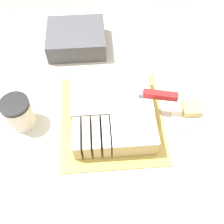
# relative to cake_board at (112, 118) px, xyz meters

# --- Properties ---
(ground_plane) EXTENTS (8.00, 8.00, 0.00)m
(ground_plane) POSITION_rel_cake_board_xyz_m (0.06, 0.07, -0.91)
(ground_plane) COLOR #9E9384
(countertop) EXTENTS (1.40, 1.10, 0.91)m
(countertop) POSITION_rel_cake_board_xyz_m (0.06, 0.07, -0.46)
(countertop) COLOR beige
(countertop) RESTS_ON ground_plane
(cake_board) EXTENTS (0.34, 0.36, 0.01)m
(cake_board) POSITION_rel_cake_board_xyz_m (0.00, 0.00, 0.00)
(cake_board) COLOR gold
(cake_board) RESTS_ON countertop
(cake) EXTENTS (0.26, 0.28, 0.07)m
(cake) POSITION_rel_cake_board_xyz_m (0.00, 0.00, 0.04)
(cake) COLOR tan
(cake) RESTS_ON cake_board
(knife) EXTENTS (0.33, 0.10, 0.02)m
(knife) POSITION_rel_cake_board_xyz_m (0.11, 0.03, 0.09)
(knife) COLOR silver
(knife) RESTS_ON cake
(coffee_cup) EXTENTS (0.09, 0.09, 0.11)m
(coffee_cup) POSITION_rel_cake_board_xyz_m (-0.30, 0.01, 0.05)
(coffee_cup) COLOR beige
(coffee_cup) RESTS_ON countertop
(paper_napkin) EXTENTS (0.13, 0.13, 0.01)m
(paper_napkin) POSITION_rel_cake_board_xyz_m (0.27, 0.01, 0.00)
(paper_napkin) COLOR white
(paper_napkin) RESTS_ON countertop
(brownie) EXTENTS (0.06, 0.06, 0.03)m
(brownie) POSITION_rel_cake_board_xyz_m (0.27, 0.01, 0.02)
(brownie) COLOR tan
(brownie) RESTS_ON paper_napkin
(storage_box) EXTENTS (0.22, 0.19, 0.08)m
(storage_box) POSITION_rel_cake_board_xyz_m (-0.12, 0.36, 0.04)
(storage_box) COLOR #47474C
(storage_box) RESTS_ON countertop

